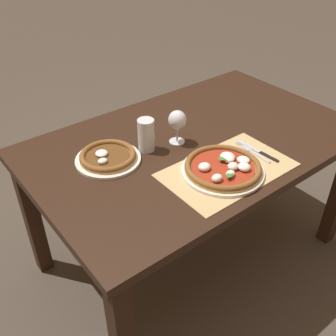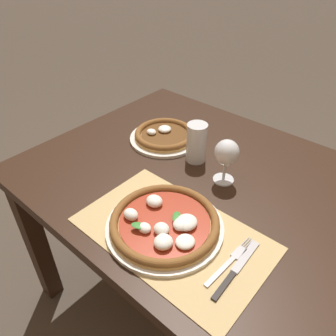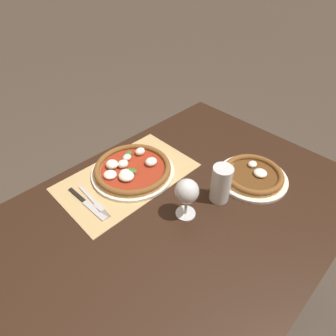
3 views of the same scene
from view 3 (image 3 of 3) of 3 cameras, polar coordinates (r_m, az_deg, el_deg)
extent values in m
plane|color=#473D33|center=(1.62, -0.84, -27.29)|extent=(24.00, 24.00, 0.00)
cube|color=black|center=(0.99, -1.24, -11.57)|extent=(1.49, 0.93, 0.04)
cube|color=black|center=(1.80, 5.86, 0.91)|extent=(0.07, 0.07, 0.70)
cube|color=black|center=(1.59, 29.17, -12.82)|extent=(0.07, 0.07, 0.70)
cube|color=tan|center=(1.13, -8.24, -1.72)|extent=(0.53, 0.32, 0.00)
cylinder|color=silver|center=(1.14, -7.12, -0.74)|extent=(0.33, 0.33, 0.01)
cylinder|color=tan|center=(1.13, -7.17, -0.33)|extent=(0.31, 0.31, 0.01)
torus|color=brown|center=(1.13, -7.21, 0.05)|extent=(0.31, 0.31, 0.02)
cylinder|color=maroon|center=(1.13, -7.20, -0.08)|extent=(0.25, 0.25, 0.00)
ellipsoid|color=white|center=(1.14, -11.31, 0.74)|extent=(0.05, 0.05, 0.03)
ellipsoid|color=white|center=(1.08, -8.47, -1.60)|extent=(0.06, 0.06, 0.03)
ellipsoid|color=white|center=(1.17, -8.34, 2.13)|extent=(0.04, 0.03, 0.03)
ellipsoid|color=white|center=(1.10, -11.69, -1.34)|extent=(0.05, 0.05, 0.02)
ellipsoid|color=white|center=(1.19, -5.70, 3.36)|extent=(0.04, 0.04, 0.03)
ellipsoid|color=white|center=(1.13, -9.12, 0.82)|extent=(0.04, 0.04, 0.03)
ellipsoid|color=white|center=(1.09, -8.64, -1.09)|extent=(0.04, 0.05, 0.03)
ellipsoid|color=white|center=(1.13, -3.45, 1.27)|extent=(0.05, 0.05, 0.03)
ellipsoid|color=#337A2D|center=(1.18, -8.15, 2.86)|extent=(0.05, 0.04, 0.00)
ellipsoid|color=#337A2D|center=(1.09, -7.50, -0.50)|extent=(0.05, 0.05, 0.00)
cylinder|color=silver|center=(1.16, 16.71, -1.89)|extent=(0.27, 0.27, 0.01)
cylinder|color=tan|center=(1.15, 16.82, -1.48)|extent=(0.24, 0.24, 0.01)
torus|color=brown|center=(1.15, 16.91, -1.12)|extent=(0.24, 0.24, 0.02)
cylinder|color=brown|center=(1.15, 16.88, -1.24)|extent=(0.18, 0.18, 0.00)
ellipsoid|color=white|center=(1.15, 18.25, -0.97)|extent=(0.05, 0.05, 0.02)
ellipsoid|color=white|center=(1.18, 16.80, 0.75)|extent=(0.04, 0.03, 0.02)
cylinder|color=silver|center=(0.99, 3.58, -9.17)|extent=(0.07, 0.07, 0.00)
cylinder|color=silver|center=(0.97, 3.66, -7.84)|extent=(0.01, 0.01, 0.06)
ellipsoid|color=silver|center=(0.91, 3.86, -4.72)|extent=(0.08, 0.08, 0.08)
ellipsoid|color=#C17019|center=(0.92, 3.83, -5.17)|extent=(0.07, 0.07, 0.05)
cylinder|color=silver|center=(1.01, 10.71, -3.16)|extent=(0.07, 0.07, 0.15)
cylinder|color=black|center=(1.02, 10.61, -3.75)|extent=(0.07, 0.07, 0.12)
cylinder|color=silver|center=(0.97, 11.08, -0.98)|extent=(0.07, 0.07, 0.02)
cube|color=#B7B7BC|center=(1.09, -15.98, -5.29)|extent=(0.02, 0.12, 0.00)
cube|color=#B7B7BC|center=(1.03, -13.81, -7.75)|extent=(0.02, 0.05, 0.00)
cylinder|color=#B7B7BC|center=(1.00, -13.00, -9.40)|extent=(0.01, 0.04, 0.00)
cylinder|color=#B7B7BC|center=(1.01, -12.71, -9.23)|extent=(0.01, 0.04, 0.00)
cylinder|color=#B7B7BC|center=(1.01, -12.42, -9.07)|extent=(0.01, 0.04, 0.00)
cylinder|color=#B7B7BC|center=(1.01, -12.13, -8.90)|extent=(0.01, 0.04, 0.00)
cube|color=black|center=(1.10, -17.99, -5.26)|extent=(0.02, 0.10, 0.01)
cube|color=#B7B7BC|center=(1.03, -14.73, -8.31)|extent=(0.03, 0.12, 0.00)
camera|label=1|loc=(2.14, -2.49, 45.48)|focal=42.00mm
camera|label=2|loc=(1.18, -47.39, 26.52)|focal=35.00mm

